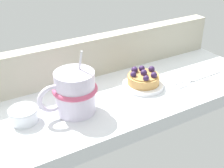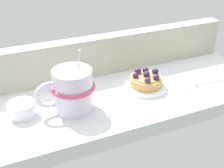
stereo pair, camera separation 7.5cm
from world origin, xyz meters
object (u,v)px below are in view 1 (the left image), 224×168
object	(u,v)px
raspberry_tart	(144,78)
dessert_plate	(143,85)
dessert_fork	(199,78)
coffee_mug	(74,92)
sugar_bowl	(24,116)

from	to	relation	value
raspberry_tart	dessert_plate	bearing A→B (deg)	-125.91
dessert_plate	raspberry_tart	distance (cm)	2.15
dessert_plate	dessert_fork	bearing A→B (deg)	-16.30
coffee_mug	dessert_plate	bearing A→B (deg)	4.22
coffee_mug	raspberry_tart	bearing A→B (deg)	4.28
dessert_plate	dessert_fork	size ratio (longest dim) A/B	0.64
dessert_plate	sugar_bowl	bearing A→B (deg)	179.77
dessert_plate	dessert_fork	xyz separation A→B (cm)	(15.96, -4.67, -0.21)
raspberry_tart	coffee_mug	xyz separation A→B (cm)	(-20.81, -1.56, 2.58)
raspberry_tart	dessert_fork	world-z (taller)	raspberry_tart
raspberry_tart	coffee_mug	bearing A→B (deg)	-175.72
dessert_plate	coffee_mug	world-z (taller)	coffee_mug
dessert_plate	sugar_bowl	size ratio (longest dim) A/B	1.67
coffee_mug	dessert_fork	world-z (taller)	coffee_mug
coffee_mug	dessert_fork	bearing A→B (deg)	-4.87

